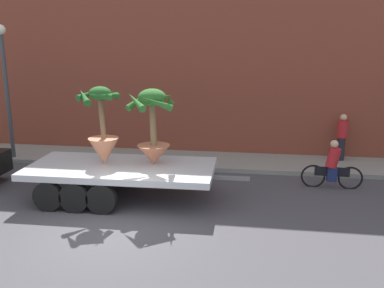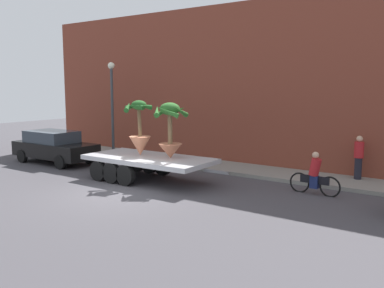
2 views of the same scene
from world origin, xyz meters
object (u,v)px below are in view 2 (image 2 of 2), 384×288
at_px(flatbed_trailer, 144,162).
at_px(street_lamp, 112,96).
at_px(pedestrian_near_gate, 359,157).
at_px(trailing_car, 54,146).
at_px(potted_palm_middle, 170,130).
at_px(potted_palm_rear, 139,132).
at_px(cyclist, 315,176).

distance_m(flatbed_trailer, street_lamp, 6.40).
bearing_deg(flatbed_trailer, pedestrian_near_gate, 32.34).
distance_m(flatbed_trailer, pedestrian_near_gate, 8.42).
relative_size(trailing_car, street_lamp, 0.94).
xyz_separation_m(potted_palm_middle, street_lamp, (-6.14, 2.87, 1.16)).
xyz_separation_m(flatbed_trailer, potted_palm_middle, (1.13, 0.24, 1.31)).
distance_m(potted_palm_rear, pedestrian_near_gate, 8.68).
xyz_separation_m(cyclist, street_lamp, (-11.35, 1.32, 2.56)).
bearing_deg(potted_palm_rear, street_lamp, 146.99).
xyz_separation_m(flatbed_trailer, trailing_car, (-6.18, 0.28, 0.07)).
height_order(flatbed_trailer, trailing_car, trailing_car).
height_order(flatbed_trailer, potted_palm_middle, potted_palm_middle).
distance_m(potted_palm_rear, cyclist, 6.97).
distance_m(potted_palm_middle, cyclist, 5.61).
bearing_deg(potted_palm_rear, flatbed_trailer, -8.51).
relative_size(cyclist, pedestrian_near_gate, 1.08).
bearing_deg(street_lamp, trailing_car, -112.42).
bearing_deg(potted_palm_rear, cyclist, 14.77).
distance_m(flatbed_trailer, cyclist, 6.59).
distance_m(trailing_car, pedestrian_near_gate, 13.95).
bearing_deg(trailing_car, cyclist, 6.86).
bearing_deg(potted_palm_rear, trailing_car, 177.67).
bearing_deg(pedestrian_near_gate, flatbed_trailer, -147.66).
bearing_deg(pedestrian_near_gate, potted_palm_rear, -148.90).
bearing_deg(flatbed_trailer, potted_palm_rear, 171.49).
relative_size(potted_palm_middle, cyclist, 1.17).
distance_m(potted_palm_middle, trailing_car, 7.41).
height_order(potted_palm_rear, pedestrian_near_gate, potted_palm_rear).
distance_m(potted_palm_rear, potted_palm_middle, 1.43).
height_order(cyclist, pedestrian_near_gate, pedestrian_near_gate).
relative_size(pedestrian_near_gate, street_lamp, 0.35).
bearing_deg(potted_palm_middle, pedestrian_near_gate, 35.47).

